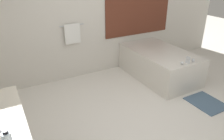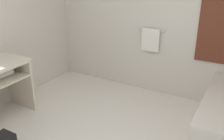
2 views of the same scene
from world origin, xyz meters
name	(u,v)px [view 2 (image 2 of 2)]	position (x,y,z in m)	size (l,w,h in m)	color
wall_back_with_blinds	(173,20)	(0.05, 2.23, 1.35)	(7.40, 0.13, 2.70)	silver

